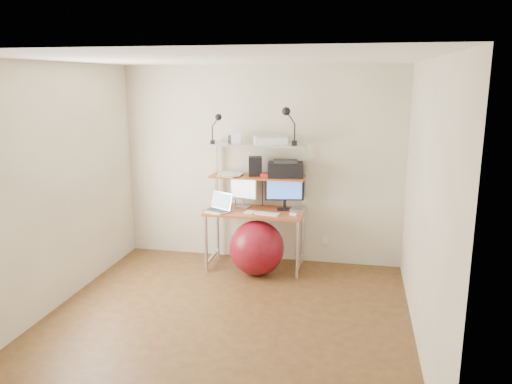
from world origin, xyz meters
The scene contains 20 objects.
room centered at (0.00, 0.00, 1.25)m, with size 3.60×3.60×3.60m.
computer_desk centered at (0.00, 1.50, 0.96)m, with size 1.20×0.60×1.57m.
wall_outlet centered at (0.85, 1.79, 0.30)m, with size 0.08×0.01×0.12m, color white.
monitor_silver centered at (-0.18, 1.58, 0.95)m, with size 0.36×0.15×0.40m.
monitor_black centered at (0.34, 1.56, 0.98)m, with size 0.48×0.16×0.48m.
laptop centered at (-0.43, 1.35, 0.79)m, with size 0.41×0.38×0.28m.
keyboard centered at (0.11, 1.31, 0.75)m, with size 0.43×0.12×0.01m, color white.
mouse centered at (0.49, 1.32, 0.75)m, with size 0.09×0.05×0.02m, color white.
mac_mini centered at (0.53, 1.53, 0.76)m, with size 0.18×0.18×0.03m, color #B7B6BB.
phone centered at (0.02, 1.33, 0.75)m, with size 0.08×0.14×0.01m, color black.
printer centered at (0.35, 1.60, 1.25)m, with size 0.47×0.35×0.20m.
nas_cube centered at (-0.03, 1.59, 1.27)m, with size 0.16×0.16×0.24m, color black.
red_box centered at (0.15, 1.51, 1.18)m, with size 0.17×0.12×0.05m, color #AE1B1E.
scanner centered at (0.16, 1.58, 1.60)m, with size 0.45×0.36×0.11m.
box_white centered at (-0.27, 1.56, 1.62)m, with size 0.11×0.10×0.13m, color white.
box_grey centered at (-0.32, 1.61, 1.60)m, with size 0.09×0.09×0.09m, color #2E2E30.
clip_lamp_left centered at (-0.47, 1.46, 1.82)m, with size 0.15×0.08×0.37m.
clip_lamp_right centered at (0.38, 1.52, 1.88)m, with size 0.18×0.10×0.45m.
exercise_ball centered at (0.06, 1.23, 0.33)m, with size 0.66×0.66×0.66m, color maroon.
paper_stack centered at (-0.36, 1.57, 1.16)m, with size 0.34×0.40×0.02m.
Camera 1 is at (1.20, -4.38, 2.33)m, focal length 35.00 mm.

